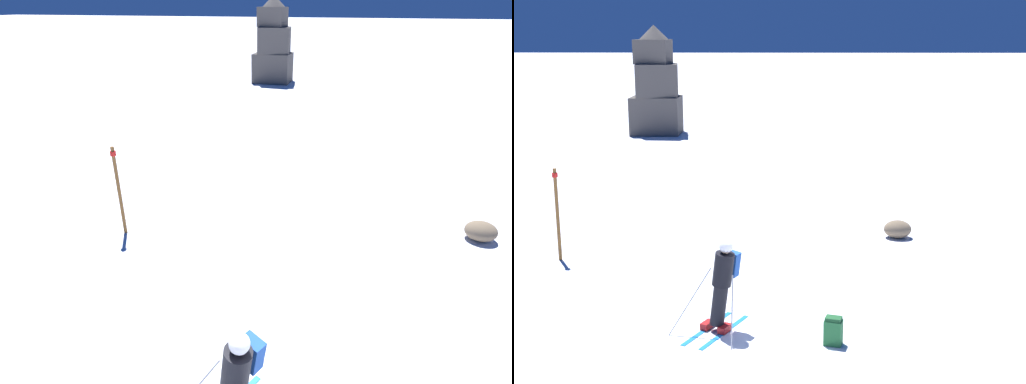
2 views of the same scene
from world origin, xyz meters
TOP-DOWN VIEW (x-y plane):
  - skier at (-0.74, -0.03)m, footprint 1.37×1.65m
  - rock_pillar at (-6.09, 24.19)m, footprint 2.44×2.14m
  - exposed_boulder_0 at (3.25, 5.84)m, footprint 0.70×0.60m
  - trail_marker at (-4.85, 3.90)m, footprint 0.13×0.13m

SIDE VIEW (x-z plane):
  - exposed_boulder_0 at x=3.25m, z-range 0.00..0.46m
  - skier at x=-0.74m, z-range 0.09..1.83m
  - trail_marker at x=-4.85m, z-range 0.10..2.26m
  - rock_pillar at x=-6.09m, z-range -0.44..4.98m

